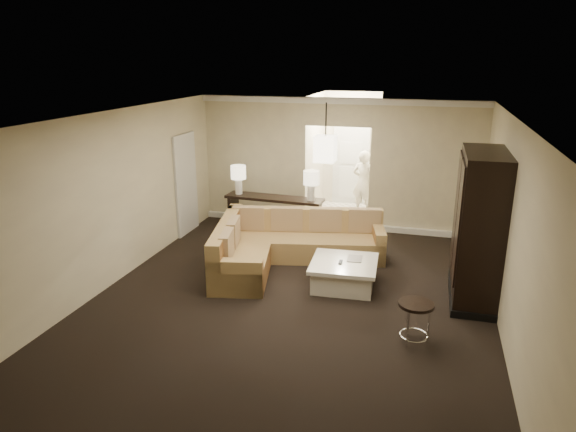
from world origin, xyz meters
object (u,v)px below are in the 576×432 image
(sectional_sofa, at_px, (284,245))
(coffee_table, at_px, (344,273))
(person, at_px, (364,179))
(armoire, at_px, (478,230))
(console_table, at_px, (274,212))
(drink_table, at_px, (415,314))

(sectional_sofa, distance_m, coffee_table, 1.39)
(person, bearing_deg, armoire, 138.28)
(sectional_sofa, distance_m, armoire, 3.33)
(armoire, relative_size, person, 1.35)
(sectional_sofa, xyz_separation_m, console_table, (-0.66, 1.52, 0.13))
(drink_table, bearing_deg, coffee_table, 128.63)
(sectional_sofa, bearing_deg, console_table, 101.27)
(armoire, height_order, person, armoire)
(drink_table, bearing_deg, armoire, 63.42)
(sectional_sofa, height_order, console_table, sectional_sofa)
(armoire, bearing_deg, coffee_table, -176.05)
(coffee_table, xyz_separation_m, drink_table, (1.18, -1.48, 0.19))
(console_table, bearing_deg, drink_table, -47.33)
(console_table, height_order, drink_table, console_table)
(coffee_table, height_order, armoire, armoire)
(armoire, bearing_deg, person, 119.62)
(drink_table, xyz_separation_m, person, (-1.43, 5.56, 0.44))
(coffee_table, distance_m, person, 4.13)
(sectional_sofa, relative_size, person, 1.80)
(coffee_table, xyz_separation_m, console_table, (-1.86, 2.20, 0.26))
(sectional_sofa, height_order, drink_table, sectional_sofa)
(coffee_table, height_order, console_table, console_table)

